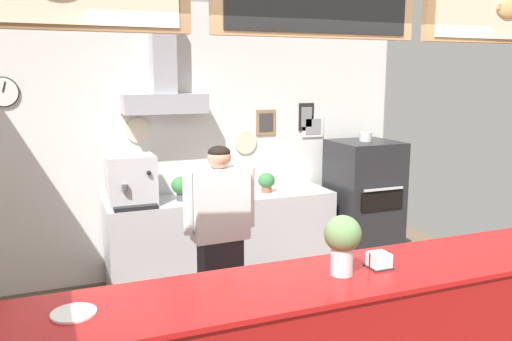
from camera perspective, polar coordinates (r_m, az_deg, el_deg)
name	(u,v)px	position (r m, az deg, el deg)	size (l,w,h in m)	color
back_wall_assembly	(194,134)	(5.62, -6.75, 3.99)	(4.95, 2.95, 2.96)	gray
back_prep_counter	(223,238)	(5.69, -3.61, -7.39)	(2.43, 0.62, 0.93)	#B7BABF
pizza_oven	(363,203)	(6.20, 11.60, -3.50)	(0.71, 0.75, 1.55)	#232326
shop_worker	(220,239)	(4.29, -3.93, -7.49)	(0.61, 0.24, 1.64)	#232328
espresso_machine	(131,181)	(5.28, -13.43, -1.07)	(0.46, 0.47, 0.49)	silver
potted_basil	(181,187)	(5.38, -8.14, -1.74)	(0.20, 0.20, 0.25)	#4C4C51
potted_oregano	(266,182)	(5.71, 1.15, -1.21)	(0.18, 0.18, 0.22)	#9E563D
napkin_holder	(379,261)	(3.30, 13.26, -9.57)	(0.15, 0.14, 0.11)	#262628
basil_vase	(342,242)	(3.10, 9.40, -7.65)	(0.22, 0.22, 0.36)	silver
condiment_plate	(74,313)	(2.79, -19.25, -14.46)	(0.22, 0.22, 0.01)	white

